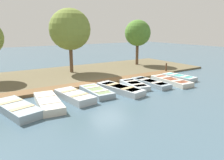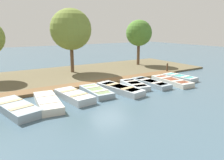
# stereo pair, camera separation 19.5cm
# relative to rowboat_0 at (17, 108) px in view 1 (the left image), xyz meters

# --- Properties ---
(ground_plane) EXTENTS (80.00, 80.00, 0.00)m
(ground_plane) POSITION_rel_rowboat_0_xyz_m (-1.64, 6.34, -0.21)
(ground_plane) COLOR #425B6B
(shore_bank) EXTENTS (8.00, 24.00, 0.16)m
(shore_bank) POSITION_rel_rowboat_0_xyz_m (-6.64, 6.34, -0.13)
(shore_bank) COLOR brown
(shore_bank) RESTS_ON ground_plane
(dock_walkway) EXTENTS (1.20, 14.95, 0.19)m
(dock_walkway) POSITION_rel_rowboat_0_xyz_m (-2.77, 6.34, -0.12)
(dock_walkway) COLOR brown
(dock_walkway) RESTS_ON ground_plane
(rowboat_0) EXTENTS (3.48, 1.96, 0.42)m
(rowboat_0) POSITION_rel_rowboat_0_xyz_m (0.00, 0.00, 0.00)
(rowboat_0) COLOR #8C9EA8
(rowboat_0) RESTS_ON ground_plane
(rowboat_1) EXTENTS (3.40, 1.46, 0.41)m
(rowboat_1) POSITION_rel_rowboat_0_xyz_m (-0.06, 1.58, -0.01)
(rowboat_1) COLOR beige
(rowboat_1) RESTS_ON ground_plane
(rowboat_2) EXTENTS (3.02, 1.49, 0.43)m
(rowboat_2) POSITION_rel_rowboat_0_xyz_m (-0.31, 3.18, 0.01)
(rowboat_2) COLOR #B2BCC1
(rowboat_2) RESTS_ON ground_plane
(rowboat_3) EXTENTS (2.82, 1.20, 0.35)m
(rowboat_3) POSITION_rel_rowboat_0_xyz_m (-0.58, 4.79, -0.04)
(rowboat_3) COLOR #8C9EA8
(rowboat_3) RESTS_ON ground_plane
(rowboat_4) EXTENTS (3.63, 1.69, 0.40)m
(rowboat_4) POSITION_rel_rowboat_0_xyz_m (-0.18, 6.32, -0.01)
(rowboat_4) COLOR #B2BCC1
(rowboat_4) RESTS_ON ground_plane
(rowboat_5) EXTENTS (2.76, 1.46, 0.34)m
(rowboat_5) POSITION_rel_rowboat_0_xyz_m (-0.61, 7.86, -0.04)
(rowboat_5) COLOR #B2BCC1
(rowboat_5) RESTS_ON ground_plane
(rowboat_6) EXTENTS (3.25, 1.05, 0.35)m
(rowboat_6) POSITION_rel_rowboat_0_xyz_m (-0.39, 9.19, -0.04)
(rowboat_6) COLOR #8C9EA8
(rowboat_6) RESTS_ON ground_plane
(rowboat_7) EXTENTS (3.46, 1.35, 0.35)m
(rowboat_7) POSITION_rel_rowboat_0_xyz_m (-0.00, 10.91, -0.04)
(rowboat_7) COLOR beige
(rowboat_7) RESTS_ON ground_plane
(rowboat_8) EXTENTS (2.76, 1.35, 0.35)m
(rowboat_8) POSITION_rel_rowboat_0_xyz_m (-0.51, 12.41, -0.04)
(rowboat_8) COLOR #B2BCC1
(rowboat_8) RESTS_ON ground_plane
(mooring_post_far) EXTENTS (0.14, 0.14, 0.95)m
(mooring_post_far) POSITION_rel_rowboat_0_xyz_m (-2.92, 13.44, 0.27)
(mooring_post_far) COLOR brown
(mooring_post_far) RESTS_ON ground_plane
(park_tree_left) EXTENTS (3.60, 3.60, 5.76)m
(park_tree_left) POSITION_rel_rowboat_0_xyz_m (-7.34, 5.97, 3.73)
(park_tree_left) COLOR brown
(park_tree_left) RESTS_ON ground_plane
(park_tree_center) EXTENTS (2.76, 2.76, 4.95)m
(park_tree_center) POSITION_rel_rowboat_0_xyz_m (-7.48, 13.70, 3.33)
(park_tree_center) COLOR brown
(park_tree_center) RESTS_ON ground_plane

